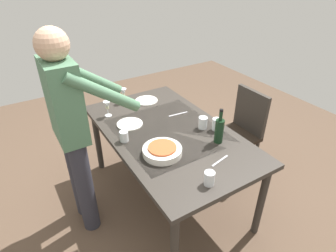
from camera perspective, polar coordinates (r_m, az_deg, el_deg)
The scene contains 16 objects.
ground_plane at distance 2.90m, azimuth -0.00°, elevation -13.69°, with size 6.00×6.00×0.00m, color brown.
dining_table at distance 2.46m, azimuth -0.00°, elevation -2.37°, with size 1.66×0.97×0.76m.
chair_near at distance 3.00m, azimuth 14.69°, elevation -0.30°, with size 0.40×0.40×0.91m.
person_server at distance 2.20m, azimuth -18.82°, elevation -0.19°, with size 0.42×0.61×1.69m.
wine_bottle at distance 2.27m, azimuth 10.34°, elevation -0.82°, with size 0.07×0.07×0.30m.
wine_glass_left at distance 2.66m, azimuth -12.23°, elevation 3.99°, with size 0.07×0.07×0.15m.
wine_glass_right at distance 2.89m, azimuth -9.04°, elevation 6.63°, with size 0.07×0.07×0.15m.
water_cup_near_left at distance 2.45m, azimuth 9.75°, elevation 0.35°, with size 0.07×0.07×0.11m, color silver.
water_cup_near_right at distance 1.89m, azimuth 8.37°, elevation -10.44°, with size 0.07×0.07×0.10m, color silver.
water_cup_far_left at distance 2.30m, azimuth -8.91°, elevation -2.08°, with size 0.07×0.07×0.09m, color silver.
water_cup_far_right at distance 2.46m, azimuth 7.07°, elevation 0.66°, with size 0.08×0.08×0.11m, color silver.
serving_bowl_pasta at distance 2.14m, azimuth -1.17°, elevation -4.98°, with size 0.30×0.30×0.07m.
dinner_plate_near at distance 2.93m, azimuth -4.38°, elevation 5.16°, with size 0.23×0.23×0.01m, color white.
dinner_plate_far at distance 2.53m, azimuth -7.75°, elevation 0.40°, with size 0.23×0.23×0.01m, color white.
table_knife at distance 2.67m, azimuth 2.08°, elevation 2.43°, with size 0.01×0.20×0.01m, color silver.
table_fork at distance 2.12m, azimuth 10.50°, elevation -6.94°, with size 0.01×0.18×0.01m, color silver.
Camera 1 is at (-1.74, 1.07, 2.06)m, focal length 30.07 mm.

